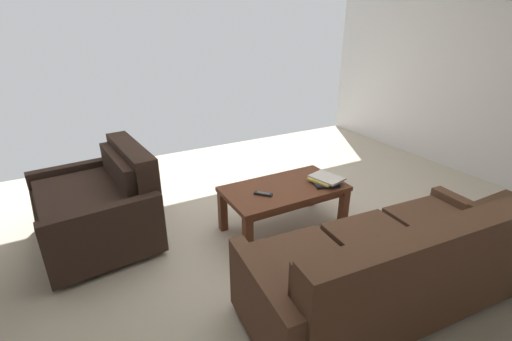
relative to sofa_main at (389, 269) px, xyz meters
name	(u,v)px	position (x,y,z in m)	size (l,w,h in m)	color
ground_plane	(275,235)	(0.17, -1.13, -0.35)	(5.95, 5.17, 0.01)	beige
wall_left	(498,67)	(-2.80, -1.13, 0.99)	(0.12, 5.17, 2.69)	silver
sofa_main	(389,269)	(0.00, 0.00, 0.00)	(1.93, 0.93, 0.79)	black
loveseat_near	(101,204)	(1.54, -1.82, 0.00)	(1.00, 1.21, 0.84)	black
coffee_table	(284,194)	(0.04, -1.19, 0.02)	(1.10, 0.60, 0.44)	brown
book_stack	(325,179)	(-0.34, -1.09, 0.12)	(0.30, 0.35, 0.06)	black
tv_remote	(263,194)	(0.29, -1.14, 0.10)	(0.14, 0.15, 0.02)	black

